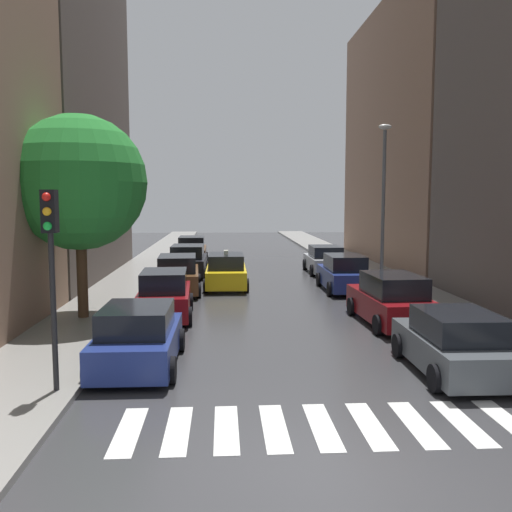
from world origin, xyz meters
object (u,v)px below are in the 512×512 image
(parked_car_left_second, at_px, (165,296))
(street_tree_left, at_px, (79,183))
(parked_car_right_third, at_px, (344,274))
(parked_car_left_fifth, at_px, (192,251))
(lamp_post_right, at_px, (383,195))
(parked_car_right_second, at_px, (391,301))
(parked_car_left_nearest, at_px, (138,338))
(parked_car_left_third, at_px, (178,275))
(parked_car_right_fourth, at_px, (325,260))
(parked_car_right_nearest, at_px, (455,344))
(parked_car_left_fourth, at_px, (188,261))
(taxi_midroad, at_px, (226,272))
(traffic_light_left_corner, at_px, (51,245))

(parked_car_left_second, bearing_deg, street_tree_left, 94.24)
(parked_car_right_third, bearing_deg, parked_car_left_second, 125.15)
(parked_car_left_second, bearing_deg, parked_car_right_third, -57.35)
(parked_car_left_fifth, bearing_deg, lamp_post_right, -139.44)
(parked_car_left_second, distance_m, parked_car_right_second, 7.91)
(parked_car_left_nearest, xyz_separation_m, parked_car_right_second, (7.86, 4.38, 0.05))
(parked_car_left_third, xyz_separation_m, parked_car_right_fourth, (7.88, 6.10, -0.06))
(parked_car_right_nearest, distance_m, parked_car_right_second, 5.35)
(parked_car_left_third, xyz_separation_m, street_tree_left, (-2.82, -5.69, 3.99))
(parked_car_left_fourth, bearing_deg, parked_car_left_second, 179.81)
(parked_car_right_nearest, bearing_deg, parked_car_left_fifth, 19.19)
(parked_car_left_second, distance_m, taxi_midroad, 7.00)
(parked_car_left_third, relative_size, parked_car_right_nearest, 1.09)
(parked_car_right_nearest, relative_size, parked_car_right_second, 0.90)
(parked_car_left_fourth, distance_m, parked_car_right_nearest, 19.22)
(parked_car_right_fourth, distance_m, traffic_light_left_corner, 21.60)
(parked_car_left_nearest, relative_size, lamp_post_right, 0.55)
(parked_car_left_second, relative_size, parked_car_right_third, 0.97)
(parked_car_left_fifth, distance_m, street_tree_left, 17.28)
(parked_car_left_nearest, relative_size, parked_car_right_fourth, 1.01)
(parked_car_left_third, relative_size, taxi_midroad, 1.02)
(traffic_light_left_corner, xyz_separation_m, lamp_post_right, (11.00, 13.34, 1.13))
(parked_car_right_fourth, height_order, traffic_light_left_corner, traffic_light_left_corner)
(parked_car_left_second, xyz_separation_m, parked_car_left_fifth, (0.08, 16.25, 0.04))
(parked_car_left_fifth, height_order, parked_car_right_fourth, parked_car_left_fifth)
(taxi_midroad, bearing_deg, parked_car_left_nearest, 169.97)
(street_tree_left, bearing_deg, parked_car_left_fourth, 75.36)
(parked_car_left_second, height_order, parked_car_left_fourth, parked_car_left_second)
(parked_car_right_fourth, distance_m, taxi_midroad, 7.45)
(parked_car_left_third, distance_m, taxi_midroad, 2.54)
(parked_car_left_fourth, relative_size, lamp_post_right, 0.59)
(parked_car_left_fifth, height_order, street_tree_left, street_tree_left)
(parked_car_right_second, height_order, parked_car_right_third, parked_car_right_second)
(parked_car_left_fourth, bearing_deg, parked_car_left_nearest, 179.87)
(parked_car_left_fifth, bearing_deg, parked_car_right_nearest, -162.35)
(parked_car_left_second, xyz_separation_m, parked_car_left_third, (0.04, 5.37, -0.00))
(parked_car_left_fourth, relative_size, taxi_midroad, 1.00)
(parked_car_left_fourth, bearing_deg, parked_car_right_third, -125.81)
(parked_car_right_fourth, bearing_deg, parked_car_left_second, 145.45)
(parked_car_right_second, height_order, taxi_midroad, taxi_midroad)
(parked_car_right_nearest, bearing_deg, street_tree_left, 59.38)
(parked_car_right_fourth, bearing_deg, parked_car_right_nearest, 179.45)
(parked_car_right_third, bearing_deg, street_tree_left, 118.72)
(parked_car_right_third, bearing_deg, parked_car_right_fourth, -2.18)
(parked_car_right_fourth, bearing_deg, lamp_post_right, -165.13)
(parked_car_left_fifth, bearing_deg, street_tree_left, 169.47)
(parked_car_left_nearest, xyz_separation_m, street_tree_left, (-2.72, 5.45, 4.04))
(parked_car_right_nearest, xyz_separation_m, parked_car_right_fourth, (0.19, 18.21, 0.00))
(parked_car_right_nearest, bearing_deg, lamp_post_right, -7.32)
(parked_car_left_fifth, height_order, traffic_light_left_corner, traffic_light_left_corner)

